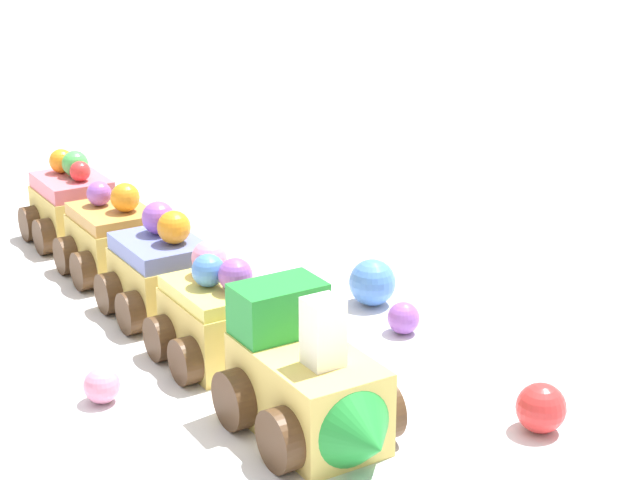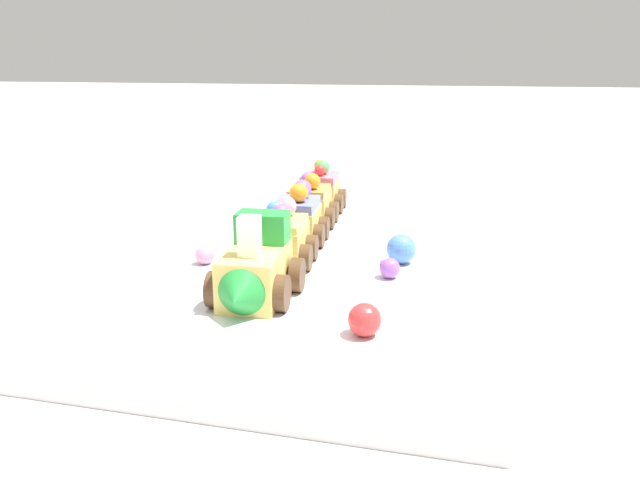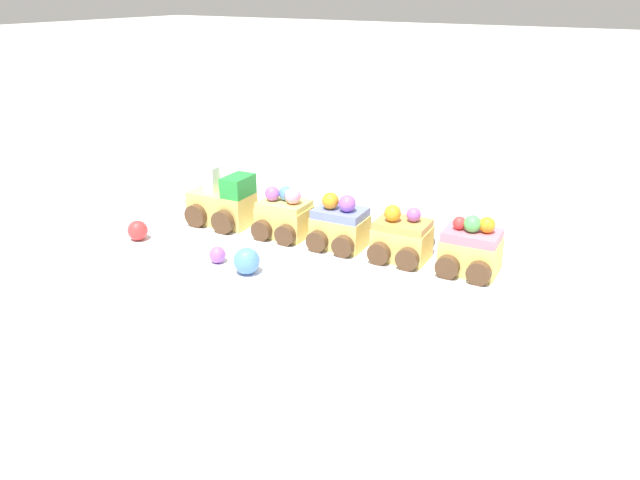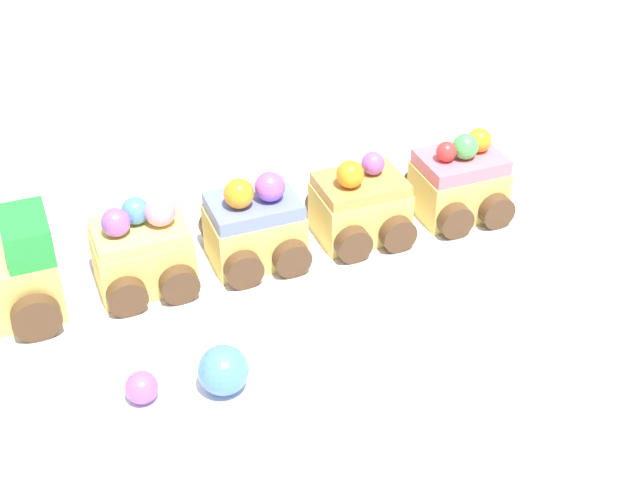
{
  "view_description": "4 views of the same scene",
  "coord_description": "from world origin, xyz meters",
  "px_view_note": "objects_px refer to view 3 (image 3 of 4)",
  "views": [
    {
      "loc": [
        0.59,
        -0.25,
        0.29
      ],
      "look_at": [
        0.04,
        0.04,
        0.07
      ],
      "focal_mm": 60.0,
      "sensor_mm": 36.0,
      "label": 1
    },
    {
      "loc": [
        0.65,
        0.15,
        0.22
      ],
      "look_at": [
        0.02,
        -0.01,
        0.03
      ],
      "focal_mm": 35.0,
      "sensor_mm": 36.0,
      "label": 2
    },
    {
      "loc": [
        -0.39,
        0.59,
        0.32
      ],
      "look_at": [
        -0.04,
        0.04,
        0.05
      ],
      "focal_mm": 35.0,
      "sensor_mm": 36.0,
      "label": 3
    },
    {
      "loc": [
        0.09,
        0.48,
        0.4
      ],
      "look_at": [
        -0.05,
        0.03,
        0.07
      ],
      "focal_mm": 50.0,
      "sensor_mm": 36.0,
      "label": 4
    }
  ],
  "objects_px": {
    "gumball_purple": "(217,255)",
    "cake_car_blueberry": "(340,227)",
    "cake_car_lemon": "(285,217)",
    "gumball_pink": "(303,209)",
    "cake_train_locomotive": "(219,204)",
    "cake_car_strawberry": "(471,251)",
    "cake_car_caramel": "(402,239)",
    "gumball_blue": "(247,261)",
    "gumball_red": "(138,230)"
  },
  "relations": [
    {
      "from": "cake_train_locomotive",
      "to": "cake_car_strawberry",
      "type": "distance_m",
      "value": 0.35
    },
    {
      "from": "cake_train_locomotive",
      "to": "cake_car_caramel",
      "type": "xyz_separation_m",
      "value": [
        -0.27,
        -0.02,
        -0.0
      ]
    },
    {
      "from": "cake_car_blueberry",
      "to": "gumball_pink",
      "type": "height_order",
      "value": "cake_car_blueberry"
    },
    {
      "from": "cake_train_locomotive",
      "to": "gumball_blue",
      "type": "bearing_deg",
      "value": 135.8
    },
    {
      "from": "cake_train_locomotive",
      "to": "gumball_purple",
      "type": "bearing_deg",
      "value": 124.59
    },
    {
      "from": "cake_car_lemon",
      "to": "gumball_purple",
      "type": "relative_size",
      "value": 3.67
    },
    {
      "from": "cake_car_caramel",
      "to": "cake_car_strawberry",
      "type": "height_order",
      "value": "cake_car_strawberry"
    },
    {
      "from": "gumball_red",
      "to": "gumball_purple",
      "type": "relative_size",
      "value": 1.29
    },
    {
      "from": "gumball_pink",
      "to": "cake_train_locomotive",
      "type": "bearing_deg",
      "value": 45.15
    },
    {
      "from": "cake_car_strawberry",
      "to": "gumball_blue",
      "type": "bearing_deg",
      "value": 28.44
    },
    {
      "from": "cake_car_caramel",
      "to": "gumball_purple",
      "type": "bearing_deg",
      "value": 30.74
    },
    {
      "from": "gumball_pink",
      "to": "gumball_blue",
      "type": "bearing_deg",
      "value": 104.68
    },
    {
      "from": "cake_car_lemon",
      "to": "gumball_red",
      "type": "distance_m",
      "value": 0.19
    },
    {
      "from": "gumball_purple",
      "to": "cake_car_blueberry",
      "type": "bearing_deg",
      "value": -129.17
    },
    {
      "from": "cake_car_caramel",
      "to": "gumball_pink",
      "type": "distance_m",
      "value": 0.2
    },
    {
      "from": "cake_train_locomotive",
      "to": "cake_car_lemon",
      "type": "relative_size",
      "value": 1.52
    },
    {
      "from": "cake_train_locomotive",
      "to": "cake_car_lemon",
      "type": "bearing_deg",
      "value": 179.93
    },
    {
      "from": "cake_train_locomotive",
      "to": "gumball_pink",
      "type": "xyz_separation_m",
      "value": [
        -0.08,
        -0.08,
        -0.02
      ]
    },
    {
      "from": "cake_car_blueberry",
      "to": "gumball_red",
      "type": "distance_m",
      "value": 0.26
    },
    {
      "from": "gumball_blue",
      "to": "cake_car_blueberry",
      "type": "bearing_deg",
      "value": -111.64
    },
    {
      "from": "cake_car_caramel",
      "to": "gumball_purple",
      "type": "relative_size",
      "value": 3.67
    },
    {
      "from": "cake_car_lemon",
      "to": "cake_car_caramel",
      "type": "bearing_deg",
      "value": 179.99
    },
    {
      "from": "cake_car_blueberry",
      "to": "gumball_purple",
      "type": "bearing_deg",
      "value": 46.28
    },
    {
      "from": "cake_car_blueberry",
      "to": "gumball_red",
      "type": "xyz_separation_m",
      "value": [
        0.24,
        0.12,
        -0.01
      ]
    },
    {
      "from": "cake_car_caramel",
      "to": "gumball_purple",
      "type": "xyz_separation_m",
      "value": [
        0.18,
        0.13,
        -0.01
      ]
    },
    {
      "from": "cake_car_lemon",
      "to": "gumball_red",
      "type": "bearing_deg",
      "value": 32.19
    },
    {
      "from": "cake_car_caramel",
      "to": "gumball_blue",
      "type": "bearing_deg",
      "value": 40.67
    },
    {
      "from": "cake_car_blueberry",
      "to": "gumball_purple",
      "type": "distance_m",
      "value": 0.16
    },
    {
      "from": "cake_car_lemon",
      "to": "cake_car_caramel",
      "type": "relative_size",
      "value": 1.0
    },
    {
      "from": "gumball_blue",
      "to": "cake_train_locomotive",
      "type": "bearing_deg",
      "value": -39.65
    },
    {
      "from": "cake_car_caramel",
      "to": "gumball_blue",
      "type": "distance_m",
      "value": 0.19
    },
    {
      "from": "gumball_pink",
      "to": "gumball_purple",
      "type": "bearing_deg",
      "value": 90.91
    },
    {
      "from": "cake_car_lemon",
      "to": "gumball_red",
      "type": "xyz_separation_m",
      "value": [
        0.15,
        0.11,
        -0.01
      ]
    },
    {
      "from": "gumball_purple",
      "to": "gumball_blue",
      "type": "height_order",
      "value": "gumball_blue"
    },
    {
      "from": "gumball_red",
      "to": "gumball_blue",
      "type": "height_order",
      "value": "gumball_blue"
    },
    {
      "from": "cake_car_caramel",
      "to": "gumball_red",
      "type": "relative_size",
      "value": 2.84
    },
    {
      "from": "gumball_red",
      "to": "cake_car_blueberry",
      "type": "bearing_deg",
      "value": -152.77
    },
    {
      "from": "cake_car_lemon",
      "to": "gumball_purple",
      "type": "xyz_separation_m",
      "value": [
        0.02,
        0.12,
        -0.02
      ]
    },
    {
      "from": "cake_car_caramel",
      "to": "gumball_purple",
      "type": "distance_m",
      "value": 0.22
    },
    {
      "from": "cake_train_locomotive",
      "to": "gumball_blue",
      "type": "distance_m",
      "value": 0.18
    },
    {
      "from": "cake_car_caramel",
      "to": "gumball_purple",
      "type": "height_order",
      "value": "cake_car_caramel"
    },
    {
      "from": "cake_car_strawberry",
      "to": "gumball_purple",
      "type": "xyz_separation_m",
      "value": [
        0.27,
        0.14,
        -0.02
      ]
    },
    {
      "from": "cake_car_blueberry",
      "to": "cake_car_strawberry",
      "type": "distance_m",
      "value": 0.17
    },
    {
      "from": "cake_car_blueberry",
      "to": "cake_train_locomotive",
      "type": "bearing_deg",
      "value": -0.15
    },
    {
      "from": "cake_train_locomotive",
      "to": "cake_car_caramel",
      "type": "height_order",
      "value": "cake_train_locomotive"
    },
    {
      "from": "cake_car_lemon",
      "to": "gumball_purple",
      "type": "bearing_deg",
      "value": 76.61
    },
    {
      "from": "cake_car_strawberry",
      "to": "gumball_blue",
      "type": "relative_size",
      "value": 2.39
    },
    {
      "from": "cake_train_locomotive",
      "to": "cake_car_caramel",
      "type": "bearing_deg",
      "value": 179.97
    },
    {
      "from": "cake_car_lemon",
      "to": "gumball_pink",
      "type": "relative_size",
      "value": 3.72
    },
    {
      "from": "cake_train_locomotive",
      "to": "gumball_blue",
      "type": "height_order",
      "value": "cake_train_locomotive"
    }
  ]
}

